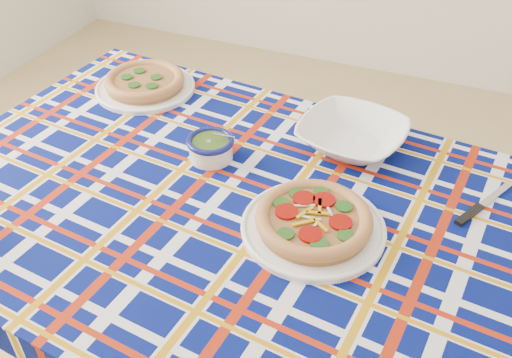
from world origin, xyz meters
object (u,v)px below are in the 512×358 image
at_px(pesto_bowl, 211,146).
at_px(main_focaccia_plate, 314,220).
at_px(serving_bowl, 352,136).
at_px(dining_table, 245,231).

bearing_deg(pesto_bowl, main_focaccia_plate, -25.82).
xyz_separation_m(pesto_bowl, serving_bowl, (0.30, 0.18, -0.00)).
distance_m(dining_table, main_focaccia_plate, 0.19).
height_order(main_focaccia_plate, pesto_bowl, pesto_bowl).
distance_m(main_focaccia_plate, serving_bowl, 0.33).
bearing_deg(serving_bowl, pesto_bowl, -149.32).
height_order(dining_table, pesto_bowl, pesto_bowl).
distance_m(main_focaccia_plate, pesto_bowl, 0.35).
height_order(dining_table, serving_bowl, serving_bowl).
bearing_deg(pesto_bowl, serving_bowl, 30.68).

